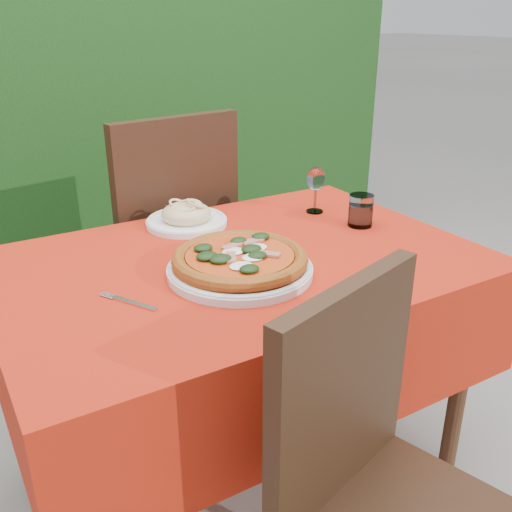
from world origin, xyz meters
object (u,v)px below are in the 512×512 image
chair_near (382,484)px  water_glass (361,212)px  pasta_plate (186,217)px  pizza_plate (240,262)px  chair_far (165,235)px  wine_glass (316,181)px  fork (134,303)px

chair_near → water_glass: (0.49, 0.66, 0.27)m
pasta_plate → pizza_plate: bearing=-95.0°
chair_far → pizza_plate: size_ratio=2.81×
wine_glass → fork: size_ratio=0.88×
chair_far → pizza_plate: chair_far is taller
chair_near → chair_far: bearing=69.4°
wine_glass → fork: (-0.73, -0.31, -0.10)m
pasta_plate → wine_glass: 0.43m
chair_near → pizza_plate: size_ratio=2.46×
chair_near → pasta_plate: (0.04, 0.94, 0.25)m
pasta_plate → fork: 0.52m
pizza_plate → fork: 0.29m
chair_far → wine_glass: (0.36, -0.43, 0.26)m
pizza_plate → wine_glass: 0.54m
chair_far → pizza_plate: bearing=75.9°
pasta_plate → fork: size_ratio=1.45×
chair_near → chair_far: chair_far is taller
water_glass → fork: 0.78m
chair_near → fork: 0.64m
wine_glass → fork: bearing=-157.0°
fork → wine_glass: bearing=-6.3°
pizza_plate → water_glass: 0.50m
pizza_plate → water_glass: water_glass is taller
chair_near → water_glass: 0.87m
water_glass → pasta_plate: bearing=148.4°
wine_glass → pasta_plate: bearing=166.0°
pizza_plate → water_glass: size_ratio=3.79×
pizza_plate → fork: size_ratio=2.16×
water_glass → chair_near: bearing=-126.5°
pizza_plate → wine_glass: wine_glass is taller
chair_far → water_glass: bearing=116.3°
pizza_plate → chair_far: bearing=83.1°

